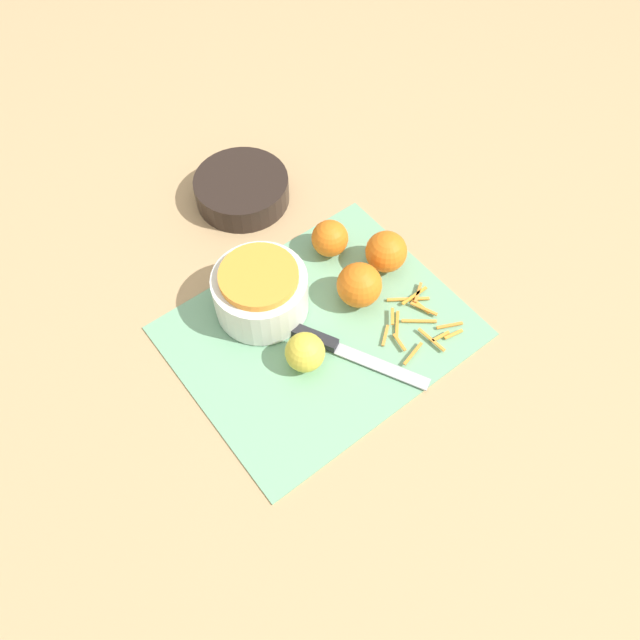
{
  "coord_description": "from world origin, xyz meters",
  "views": [
    {
      "loc": [
        -0.34,
        -0.44,
        0.89
      ],
      "look_at": [
        0.0,
        0.0,
        0.04
      ],
      "focal_mm": 35.0,
      "sensor_mm": 36.0,
      "label": 1
    }
  ],
  "objects_px": {
    "knife": "(330,344)",
    "lemon": "(305,352)",
    "bowl_speckled": "(260,291)",
    "bowl_dark": "(242,189)",
    "orange_right": "(359,285)",
    "orange_back": "(386,252)",
    "orange_left": "(330,238)"
  },
  "relations": [
    {
      "from": "bowl_speckled",
      "to": "bowl_dark",
      "type": "xyz_separation_m",
      "value": [
        0.12,
        0.24,
        -0.03
      ]
    },
    {
      "from": "knife",
      "to": "orange_back",
      "type": "relative_size",
      "value": 3.18
    },
    {
      "from": "knife",
      "to": "orange_left",
      "type": "bearing_deg",
      "value": 114.46
    },
    {
      "from": "knife",
      "to": "orange_back",
      "type": "bearing_deg",
      "value": 84.48
    },
    {
      "from": "orange_left",
      "to": "orange_back",
      "type": "xyz_separation_m",
      "value": [
        0.06,
        -0.09,
        0.0
      ]
    },
    {
      "from": "orange_back",
      "to": "orange_right",
      "type": "bearing_deg",
      "value": -161.91
    },
    {
      "from": "lemon",
      "to": "orange_right",
      "type": "bearing_deg",
      "value": 16.81
    },
    {
      "from": "knife",
      "to": "orange_left",
      "type": "distance_m",
      "value": 0.21
    },
    {
      "from": "knife",
      "to": "lemon",
      "type": "relative_size",
      "value": 3.63
    },
    {
      "from": "bowl_speckled",
      "to": "orange_right",
      "type": "distance_m",
      "value": 0.17
    },
    {
      "from": "bowl_speckled",
      "to": "orange_back",
      "type": "relative_size",
      "value": 2.16
    },
    {
      "from": "orange_left",
      "to": "bowl_speckled",
      "type": "bearing_deg",
      "value": -171.05
    },
    {
      "from": "bowl_speckled",
      "to": "knife",
      "type": "xyz_separation_m",
      "value": [
        0.04,
        -0.13,
        -0.04
      ]
    },
    {
      "from": "bowl_speckled",
      "to": "orange_back",
      "type": "bearing_deg",
      "value": -14.98
    },
    {
      "from": "bowl_dark",
      "to": "orange_right",
      "type": "distance_m",
      "value": 0.32
    },
    {
      "from": "lemon",
      "to": "orange_back",
      "type": "bearing_deg",
      "value": 17.27
    },
    {
      "from": "orange_left",
      "to": "orange_right",
      "type": "height_order",
      "value": "orange_right"
    },
    {
      "from": "orange_left",
      "to": "lemon",
      "type": "height_order",
      "value": "orange_left"
    },
    {
      "from": "bowl_speckled",
      "to": "orange_right",
      "type": "xyz_separation_m",
      "value": [
        0.14,
        -0.09,
        -0.01
      ]
    },
    {
      "from": "orange_right",
      "to": "lemon",
      "type": "distance_m",
      "value": 0.16
    },
    {
      "from": "bowl_dark",
      "to": "knife",
      "type": "height_order",
      "value": "bowl_dark"
    },
    {
      "from": "bowl_speckled",
      "to": "bowl_dark",
      "type": "relative_size",
      "value": 0.88
    },
    {
      "from": "knife",
      "to": "lemon",
      "type": "xyz_separation_m",
      "value": [
        -0.05,
        0.0,
        0.03
      ]
    },
    {
      "from": "orange_right",
      "to": "orange_back",
      "type": "relative_size",
      "value": 1.05
    },
    {
      "from": "bowl_speckled",
      "to": "knife",
      "type": "distance_m",
      "value": 0.15
    },
    {
      "from": "knife",
      "to": "orange_right",
      "type": "xyz_separation_m",
      "value": [
        0.1,
        0.05,
        0.03
      ]
    },
    {
      "from": "knife",
      "to": "orange_back",
      "type": "distance_m",
      "value": 0.2
    },
    {
      "from": "bowl_dark",
      "to": "lemon",
      "type": "xyz_separation_m",
      "value": [
        -0.13,
        -0.37,
        0.01
      ]
    },
    {
      "from": "bowl_dark",
      "to": "knife",
      "type": "bearing_deg",
      "value": -101.69
    },
    {
      "from": "knife",
      "to": "orange_right",
      "type": "relative_size",
      "value": 3.03
    },
    {
      "from": "bowl_speckled",
      "to": "orange_right",
      "type": "bearing_deg",
      "value": -31.95
    },
    {
      "from": "orange_right",
      "to": "knife",
      "type": "bearing_deg",
      "value": -155.44
    }
  ]
}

